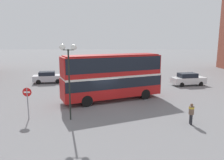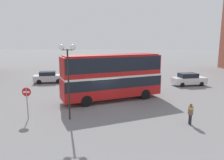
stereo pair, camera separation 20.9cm
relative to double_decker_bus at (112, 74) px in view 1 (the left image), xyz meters
name	(u,v)px [view 1 (the left image)]	position (x,y,z in m)	size (l,w,h in m)	color
ground_plane	(105,104)	(-0.64, -1.26, -2.68)	(240.00, 240.00, 0.00)	slate
double_decker_bus	(112,74)	(0.00, 0.00, 0.00)	(10.35, 6.38, 4.67)	red
pedestrian_foreground	(191,112)	(5.78, -6.57, -1.71)	(0.40, 0.40, 1.59)	#232328
parked_car_kerb_near	(48,77)	(-9.20, 9.08, -1.85)	(4.52, 2.71, 1.64)	silver
parked_car_kerb_far	(188,79)	(10.34, 7.37, -1.84)	(4.76, 2.58, 1.69)	silver
parked_car_side_street	(86,71)	(-4.44, 15.50, -1.87)	(4.44, 2.42, 1.62)	black
street_lamp_twin_globe	(68,60)	(-3.25, -5.59, 1.99)	(1.27, 0.43, 5.82)	black
no_entry_sign	(27,98)	(-6.56, -5.47, -0.96)	(0.70, 0.08, 2.52)	gray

